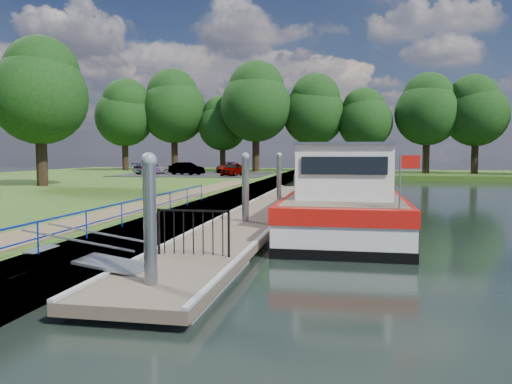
% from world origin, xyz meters
% --- Properties ---
extents(ground, '(160.00, 160.00, 0.00)m').
position_xyz_m(ground, '(0.00, 0.00, 0.00)').
color(ground, black).
rests_on(ground, ground).
extents(bank_edge, '(1.10, 90.00, 0.78)m').
position_xyz_m(bank_edge, '(-2.55, 15.00, 0.39)').
color(bank_edge, '#473D2D').
rests_on(bank_edge, ground).
extents(far_bank, '(60.00, 18.00, 0.60)m').
position_xyz_m(far_bank, '(12.00, 52.00, 0.30)').
color(far_bank, '#2B4A15').
rests_on(far_bank, ground).
extents(footpath, '(1.60, 40.00, 0.05)m').
position_xyz_m(footpath, '(-4.40, 8.00, 0.80)').
color(footpath, brown).
rests_on(footpath, riverbank).
extents(carpark, '(14.00, 12.00, 0.06)m').
position_xyz_m(carpark, '(-11.00, 38.00, 0.81)').
color(carpark, black).
rests_on(carpark, riverbank).
extents(blue_fence, '(0.04, 18.04, 0.72)m').
position_xyz_m(blue_fence, '(-2.75, 3.00, 1.31)').
color(blue_fence, '#0C2DBF').
rests_on(blue_fence, riverbank).
extents(pontoon, '(2.50, 30.00, 0.56)m').
position_xyz_m(pontoon, '(0.00, 13.00, 0.18)').
color(pontoon, brown).
rests_on(pontoon, ground).
extents(mooring_piles, '(0.30, 27.30, 3.55)m').
position_xyz_m(mooring_piles, '(0.00, 13.00, 1.28)').
color(mooring_piles, gray).
rests_on(mooring_piles, ground).
extents(gangway, '(2.58, 1.00, 0.92)m').
position_xyz_m(gangway, '(-1.85, 0.50, 0.63)').
color(gangway, '#A5A8AD').
rests_on(gangway, ground).
extents(gate_panel, '(1.85, 0.05, 1.15)m').
position_xyz_m(gate_panel, '(-0.00, 2.20, 1.15)').
color(gate_panel, black).
rests_on(gate_panel, ground).
extents(barge, '(4.36, 21.15, 4.78)m').
position_xyz_m(barge, '(3.60, 14.40, 1.09)').
color(barge, black).
rests_on(barge, ground).
extents(horizon_trees, '(54.38, 10.03, 12.87)m').
position_xyz_m(horizon_trees, '(-1.61, 48.68, 7.95)').
color(horizon_trees, '#332316').
rests_on(horizon_trees, ground).
extents(bank_tree_a, '(6.12, 6.12, 9.72)m').
position_xyz_m(bank_tree_a, '(-15.99, 20.08, 7.02)').
color(bank_tree_a, '#332316').
rests_on(bank_tree_a, riverbank).
extents(car_a, '(1.72, 3.53, 1.16)m').
position_xyz_m(car_a, '(-6.76, 34.89, 1.41)').
color(car_a, '#999999').
rests_on(car_a, carpark).
extents(car_b, '(3.81, 2.56, 1.19)m').
position_xyz_m(car_b, '(-11.44, 35.84, 1.43)').
color(car_b, '#999999').
rests_on(car_b, carpark).
extents(car_c, '(2.90, 4.24, 1.14)m').
position_xyz_m(car_c, '(-15.55, 37.18, 1.41)').
color(car_c, '#999999').
rests_on(car_c, carpark).
extents(car_d, '(2.31, 4.19, 1.11)m').
position_xyz_m(car_d, '(-8.64, 41.58, 1.39)').
color(car_d, '#999999').
rests_on(car_d, carpark).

